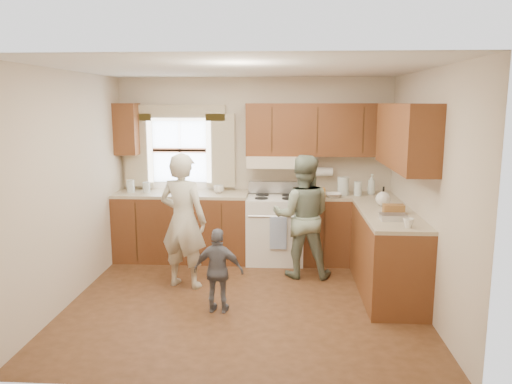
# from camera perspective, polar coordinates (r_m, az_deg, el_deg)

# --- Properties ---
(room) EXTENTS (3.80, 3.80, 3.80)m
(room) POSITION_cam_1_polar(r_m,az_deg,el_deg) (5.30, -1.33, 0.31)
(room) COLOR #432814
(room) RESTS_ON ground
(kitchen_fixtures) EXTENTS (3.80, 2.25, 2.15)m
(kitchen_fixtures) POSITION_cam_1_polar(r_m,az_deg,el_deg) (6.42, 4.93, -1.72)
(kitchen_fixtures) COLOR #411F0D
(kitchen_fixtures) RESTS_ON ground
(stove) EXTENTS (0.76, 0.67, 1.07)m
(stove) POSITION_cam_1_polar(r_m,az_deg,el_deg) (6.86, 2.19, -4.12)
(stove) COLOR silver
(stove) RESTS_ON ground
(woman_left) EXTENTS (0.67, 0.54, 1.60)m
(woman_left) POSITION_cam_1_polar(r_m,az_deg,el_deg) (5.89, -8.33, -3.27)
(woman_left) COLOR beige
(woman_left) RESTS_ON ground
(woman_right) EXTENTS (0.76, 0.60, 1.53)m
(woman_right) POSITION_cam_1_polar(r_m,az_deg,el_deg) (6.22, 5.32, -2.80)
(woman_right) COLOR #25402C
(woman_right) RESTS_ON ground
(child) EXTENTS (0.54, 0.27, 0.89)m
(child) POSITION_cam_1_polar(r_m,az_deg,el_deg) (5.23, -4.30, -8.97)
(child) COLOR slate
(child) RESTS_ON ground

